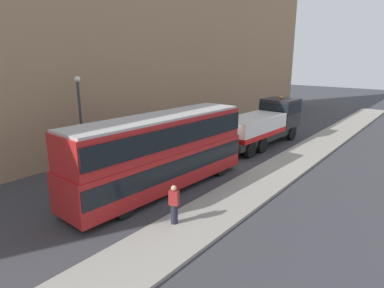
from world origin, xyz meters
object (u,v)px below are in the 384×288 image
object	(u,v)px
recovery_tow_truck	(264,123)
street_lamp	(80,116)
double_decker_bus	(161,150)
pedestrian_onlooker	(174,205)

from	to	relation	value
recovery_tow_truck	street_lamp	xyz separation A→B (m)	(-12.56, 6.08, 1.71)
double_decker_bus	pedestrian_onlooker	bearing A→B (deg)	-126.23
recovery_tow_truck	street_lamp	size ratio (longest dim) A/B	1.75
recovery_tow_truck	double_decker_bus	world-z (taller)	double_decker_bus
pedestrian_onlooker	street_lamp	bearing A→B (deg)	58.65
double_decker_bus	street_lamp	xyz separation A→B (m)	(-0.63, 6.05, 1.24)
double_decker_bus	street_lamp	world-z (taller)	street_lamp
double_decker_bus	pedestrian_onlooker	distance (m)	4.21
pedestrian_onlooker	street_lamp	distance (m)	9.69
recovery_tow_truck	double_decker_bus	distance (m)	11.94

